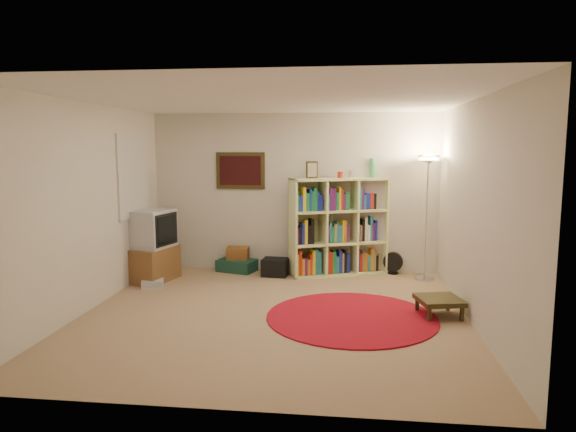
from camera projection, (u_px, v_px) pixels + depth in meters
name	position (u px, v px, depth m)	size (l,w,h in m)	color
room	(269.00, 208.00, 5.96)	(4.54, 4.54, 2.54)	#9F7F5D
bookshelf	(337.00, 228.00, 7.94)	(1.55, 0.95, 1.80)	#F3FFAA
floor_lamp	(428.00, 177.00, 7.49)	(0.45, 0.45, 1.85)	silver
floor_fan	(393.00, 263.00, 8.00)	(0.31, 0.19, 0.35)	black
tv_stand	(153.00, 247.00, 7.56)	(0.67, 0.83, 1.06)	brown
dvd_box	(153.00, 284.00, 7.26)	(0.36, 0.33, 0.10)	#BBBCC0
suitcase	(237.00, 265.00, 8.20)	(0.67, 0.53, 0.19)	#14382D
wicker_basket	(238.00, 253.00, 8.21)	(0.35, 0.26, 0.19)	brown
duffel_bag	(275.00, 267.00, 7.90)	(0.41, 0.35, 0.27)	black
paper_towel	(292.00, 265.00, 8.12)	(0.12, 0.12, 0.24)	silver
red_rug	(351.00, 317.00, 5.95)	(1.98, 1.98, 0.02)	maroon
side_table	(439.00, 301.00, 5.99)	(0.58, 0.58, 0.22)	#2E2610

